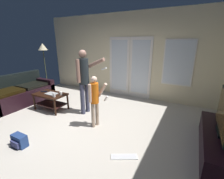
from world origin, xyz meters
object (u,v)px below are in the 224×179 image
object	(u,v)px
cup_near_edge	(54,95)
cup_by_laptop	(61,93)
leather_couch	(20,94)
person_adult	(84,77)
person_child	(95,97)
backpack	(19,141)
tv_remote_black	(44,92)
coffee_table	(51,98)
loose_keyboard	(124,157)
laptop_closed	(51,94)
flat_screen_tv	(224,114)
floor_lamp	(43,50)
tv_stand	(217,143)

from	to	relation	value
cup_near_edge	cup_by_laptop	distance (m)	0.21
leather_couch	person_adult	distance (m)	2.35
cup_near_edge	person_child	bearing A→B (deg)	-1.54
backpack	tv_remote_black	world-z (taller)	tv_remote_black
person_child	coffee_table	bearing A→B (deg)	173.99
coffee_table	backpack	distance (m)	1.65
loose_keyboard	cup_near_edge	xyz separation A→B (m)	(-2.29, 0.66, 0.51)
leather_couch	backpack	xyz separation A→B (m)	(1.99, -1.30, -0.19)
laptop_closed	cup_by_laptop	world-z (taller)	cup_by_laptop
coffee_table	person_child	distance (m)	1.66
leather_couch	cup_by_laptop	xyz separation A→B (m)	(1.56, 0.20, 0.21)
coffee_table	flat_screen_tv	xyz separation A→B (m)	(3.94, 0.04, 0.42)
leather_couch	loose_keyboard	size ratio (longest dim) A/B	4.25
coffee_table	leather_couch	bearing A→B (deg)	-173.70
leather_couch	backpack	size ratio (longest dim) A/B	6.43
backpack	tv_remote_black	bearing A→B (deg)	126.05
coffee_table	floor_lamp	distance (m)	2.24
leather_couch	person_child	size ratio (longest dim) A/B	1.64
floor_lamp	backpack	bearing A→B (deg)	-48.41
backpack	laptop_closed	bearing A→B (deg)	117.15
person_adult	person_child	size ratio (longest dim) A/B	1.43
backpack	loose_keyboard	world-z (taller)	backpack
person_adult	backpack	distance (m)	1.94
flat_screen_tv	person_adult	size ratio (longest dim) A/B	0.65
loose_keyboard	leather_couch	bearing A→B (deg)	170.18
leather_couch	laptop_closed	world-z (taller)	leather_couch
laptop_closed	loose_keyboard	bearing A→B (deg)	-16.65
loose_keyboard	laptop_closed	world-z (taller)	laptop_closed
flat_screen_tv	cup_by_laptop	distance (m)	3.60
backpack	laptop_closed	xyz separation A→B (m)	(-0.73, 1.43, 0.36)
tv_stand	person_child	world-z (taller)	person_child
floor_lamp	cup_by_laptop	xyz separation A→B (m)	(1.86, -1.08, -1.03)
tv_stand	coffee_table	bearing A→B (deg)	-179.42
tv_stand	tv_remote_black	size ratio (longest dim) A/B	10.05
backpack	person_child	bearing A→B (deg)	56.68
laptop_closed	leather_couch	bearing A→B (deg)	-173.43
person_adult	person_child	distance (m)	0.83
flat_screen_tv	cup_near_edge	bearing A→B (deg)	-177.19
cup_near_edge	tv_remote_black	distance (m)	0.61
floor_lamp	cup_near_edge	world-z (taller)	floor_lamp
flat_screen_tv	cup_by_laptop	size ratio (longest dim) A/B	11.64
leather_couch	loose_keyboard	world-z (taller)	leather_couch
floor_lamp	loose_keyboard	world-z (taller)	floor_lamp
person_adult	tv_stand	bearing A→B (deg)	-4.70
tv_remote_black	person_adult	bearing A→B (deg)	-19.34
flat_screen_tv	laptop_closed	distance (m)	3.90
floor_lamp	laptop_closed	size ratio (longest dim) A/B	5.66
tv_stand	tv_remote_black	distance (m)	4.23
leather_couch	person_adult	bearing A→B (deg)	10.67
coffee_table	flat_screen_tv	bearing A→B (deg)	0.63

